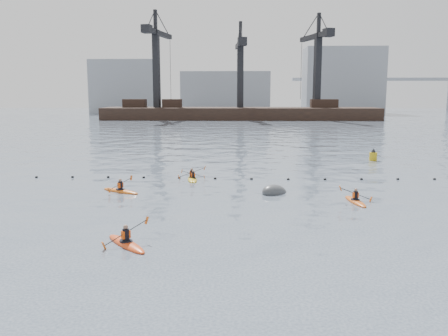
% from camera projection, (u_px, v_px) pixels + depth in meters
% --- Properties ---
extents(ground, '(400.00, 400.00, 0.00)m').
position_uv_depth(ground, '(238.00, 293.00, 16.88)').
color(ground, '#384252').
rests_on(ground, ground).
extents(float_line, '(33.24, 0.73, 0.24)m').
position_uv_depth(float_line, '(233.00, 178.00, 39.13)').
color(float_line, black).
rests_on(float_line, ground).
extents(barge_pier, '(72.00, 19.30, 29.50)m').
position_uv_depth(barge_pier, '(239.00, 112.00, 125.14)').
color(barge_pier, black).
rests_on(barge_pier, ground).
extents(skyline, '(141.00, 28.00, 22.00)m').
position_uv_depth(skyline, '(247.00, 86.00, 163.65)').
color(skyline, gray).
rests_on(skyline, ground).
extents(kayaker_0, '(2.73, 3.12, 1.31)m').
position_uv_depth(kayaker_0, '(126.00, 243.00, 22.18)').
color(kayaker_0, '#DB4114').
rests_on(kayaker_0, ground).
extents(kayaker_2, '(3.25, 2.40, 1.17)m').
position_uv_depth(kayaker_2, '(121.00, 190.00, 34.01)').
color(kayaker_2, '#D85F14').
rests_on(kayaker_2, ground).
extents(kayaker_3, '(1.95, 2.92, 1.01)m').
position_uv_depth(kayaker_3, '(193.00, 179.00, 38.63)').
color(kayaker_3, gold).
rests_on(kayaker_3, ground).
extents(kayaker_4, '(2.26, 3.33, 1.24)m').
position_uv_depth(kayaker_4, '(355.00, 201.00, 30.80)').
color(kayaker_4, '#C55012').
rests_on(kayaker_4, ground).
extents(kayaker_5, '(2.28, 3.36, 1.22)m').
position_uv_depth(kayaker_5, '(192.00, 178.00, 38.92)').
color(kayaker_5, gold).
rests_on(kayaker_5, ground).
extents(mooring_buoy, '(2.70, 2.88, 1.66)m').
position_uv_depth(mooring_buoy, '(274.00, 193.00, 33.69)').
color(mooring_buoy, '#3A3C3F').
rests_on(mooring_buoy, ground).
extents(nav_buoy, '(0.80, 0.80, 1.46)m').
position_uv_depth(nav_buoy, '(373.00, 156.00, 49.60)').
color(nav_buoy, gold).
rests_on(nav_buoy, ground).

